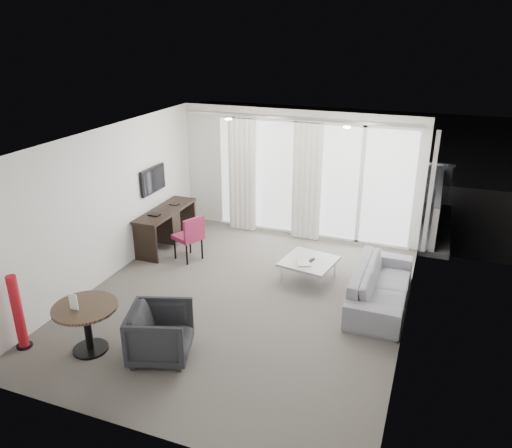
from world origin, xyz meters
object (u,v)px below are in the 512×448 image
(rattan_chair_a, at_px, (349,196))
(rattan_chair_b, at_px, (397,209))
(desk_chair, at_px, (188,237))
(tub_armchair, at_px, (161,333))
(round_table, at_px, (88,328))
(red_lamp, at_px, (18,312))
(sofa, at_px, (381,285))
(desk, at_px, (167,228))
(coffee_table, at_px, (309,270))

(rattan_chair_a, xyz_separation_m, rattan_chair_b, (1.13, -0.44, -0.04))
(desk_chair, distance_m, tub_armchair, 3.00)
(desk_chair, height_order, rattan_chair_b, desk_chair)
(round_table, relative_size, tub_armchair, 1.08)
(red_lamp, height_order, tub_armchair, red_lamp)
(desk_chair, distance_m, sofa, 3.63)
(desk_chair, bearing_deg, rattan_chair_b, 65.11)
(tub_armchair, bearing_deg, desk, 10.77)
(desk, height_order, rattan_chair_a, rattan_chair_a)
(red_lamp, relative_size, tub_armchair, 1.37)
(coffee_table, bearing_deg, desk, 172.36)
(rattan_chair_b, bearing_deg, round_table, -130.84)
(desk, bearing_deg, red_lamp, -92.08)
(tub_armchair, bearing_deg, coffee_table, -42.70)
(tub_armchair, bearing_deg, red_lamp, 86.15)
(desk, xyz_separation_m, sofa, (4.29, -0.73, -0.08))
(coffee_table, relative_size, sofa, 0.40)
(red_lamp, distance_m, coffee_table, 4.56)
(tub_armchair, height_order, rattan_chair_b, rattan_chair_b)
(rattan_chair_b, bearing_deg, red_lamp, -135.81)
(tub_armchair, xyz_separation_m, rattan_chair_b, (2.41, 5.84, 0.05))
(desk_chair, distance_m, red_lamp, 3.39)
(desk, relative_size, tub_armchair, 2.07)
(rattan_chair_a, bearing_deg, coffee_table, -83.76)
(desk_chair, height_order, tub_armchair, desk_chair)
(desk_chair, height_order, sofa, desk_chair)
(rattan_chair_b, bearing_deg, rattan_chair_a, 147.17)
(desk_chair, distance_m, coffee_table, 2.36)
(desk_chair, xyz_separation_m, sofa, (3.61, -0.35, -0.14))
(round_table, relative_size, coffee_table, 1.01)
(tub_armchair, height_order, rattan_chair_a, rattan_chair_a)
(sofa, relative_size, rattan_chair_b, 2.56)
(rattan_chair_b, bearing_deg, tub_armchair, -123.98)
(round_table, bearing_deg, tub_armchair, 12.73)
(desk, xyz_separation_m, tub_armchair, (1.76, -3.19, -0.02))
(desk, height_order, round_table, desk)
(desk, distance_m, round_table, 3.50)
(red_lamp, relative_size, sofa, 0.52)
(desk, distance_m, coffee_table, 3.06)
(red_lamp, relative_size, rattan_chair_a, 1.23)
(round_table, relative_size, rattan_chair_b, 1.05)
(round_table, distance_m, tub_armchair, 1.02)
(sofa, distance_m, rattan_chair_b, 3.39)
(sofa, bearing_deg, red_lamp, 123.58)
(desk_chair, xyz_separation_m, coffee_table, (2.35, -0.02, -0.25))
(desk, relative_size, red_lamp, 1.51)
(desk, xyz_separation_m, desk_chair, (0.69, -0.38, 0.06))
(red_lamp, bearing_deg, sofa, 33.58)
(tub_armchair, xyz_separation_m, sofa, (2.53, 2.45, -0.06))
(round_table, height_order, sofa, round_table)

